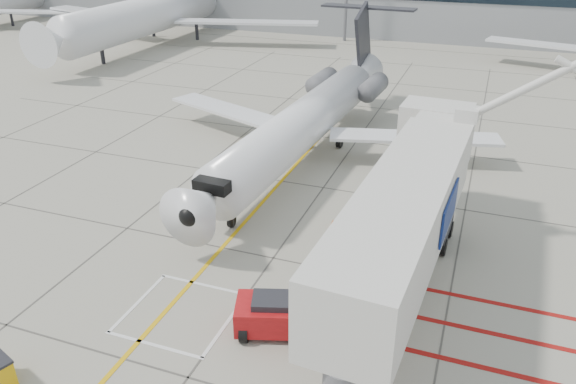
% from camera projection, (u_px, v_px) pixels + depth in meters
% --- Properties ---
extents(ground_plane, '(260.00, 260.00, 0.00)m').
position_uv_depth(ground_plane, '(237.00, 309.00, 22.67)').
color(ground_plane, gray).
rests_on(ground_plane, ground).
extents(regional_jet, '(26.33, 32.34, 8.11)m').
position_uv_depth(regional_jet, '(288.00, 110.00, 32.84)').
color(regional_jet, silver).
rests_on(regional_jet, ground_plane).
extents(jet_bridge, '(10.35, 19.96, 7.78)m').
position_uv_depth(jet_bridge, '(402.00, 230.00, 20.67)').
color(jet_bridge, silver).
rests_on(jet_bridge, ground_plane).
extents(pushback_tug, '(3.14, 2.48, 1.60)m').
position_uv_depth(pushback_tug, '(272.00, 313.00, 21.18)').
color(pushback_tug, '#AD1013').
rests_on(pushback_tug, ground_plane).
extents(baggage_cart, '(2.27, 1.82, 1.25)m').
position_uv_depth(baggage_cart, '(392.00, 267.00, 24.25)').
color(baggage_cart, '#515156').
rests_on(baggage_cart, ground_plane).
extents(ground_power_unit, '(2.28, 1.67, 1.62)m').
position_uv_depth(ground_power_unit, '(362.00, 300.00, 21.87)').
color(ground_power_unit, silver).
rests_on(ground_power_unit, ground_plane).
extents(cone_nose, '(0.34, 0.34, 0.47)m').
position_uv_depth(cone_nose, '(207.00, 213.00, 29.53)').
color(cone_nose, '#F2450C').
rests_on(cone_nose, ground_plane).
extents(cone_side, '(0.32, 0.32, 0.44)m').
position_uv_depth(cone_side, '(333.00, 223.00, 28.55)').
color(cone_side, '#EB5A0C').
rests_on(cone_side, ground_plane).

